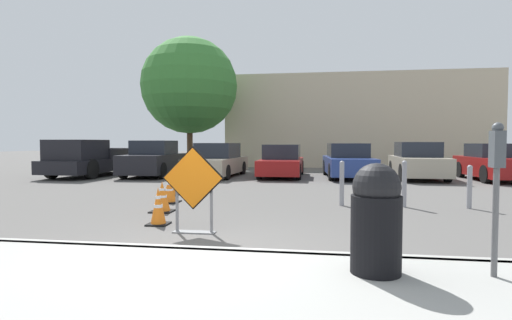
{
  "coord_description": "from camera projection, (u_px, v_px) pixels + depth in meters",
  "views": [
    {
      "loc": [
        1.52,
        -5.02,
        1.53
      ],
      "look_at": [
        -0.63,
        9.17,
        0.88
      ],
      "focal_mm": 28.0,
      "sensor_mm": 36.0,
      "label": 1
    }
  ],
  "objects": [
    {
      "name": "parked_car_nearest",
      "position": [
        154.0,
        160.0,
        17.81
      ],
      "size": [
        1.97,
        4.12,
        1.6
      ],
      "rotation": [
        0.0,
        0.0,
        3.18
      ],
      "color": "black",
      "rests_on": "ground_plane"
    },
    {
      "name": "traffic_cone_nearest",
      "position": [
        158.0,
        207.0,
        7.37
      ],
      "size": [
        0.38,
        0.38,
        0.7
      ],
      "color": "black",
      "rests_on": "ground_plane"
    },
    {
      "name": "traffic_cone_second",
      "position": [
        162.0,
        197.0,
        8.73
      ],
      "size": [
        0.47,
        0.47,
        0.67
      ],
      "color": "black",
      "rests_on": "ground_plane"
    },
    {
      "name": "road_closed_sign",
      "position": [
        193.0,
        186.0,
        6.66
      ],
      "size": [
        1.06,
        0.2,
        1.46
      ],
      "color": "black",
      "rests_on": "ground_plane"
    },
    {
      "name": "bollard_second",
      "position": [
        404.0,
        183.0,
        9.37
      ],
      "size": [
        0.12,
        0.12,
        1.1
      ],
      "color": "gray",
      "rests_on": "ground_plane"
    },
    {
      "name": "traffic_cone_third",
      "position": [
        169.0,
        190.0,
        10.08
      ],
      "size": [
        0.49,
        0.49,
        0.64
      ],
      "color": "black",
      "rests_on": "ground_plane"
    },
    {
      "name": "parked_car_fourth",
      "position": [
        348.0,
        162.0,
        17.13
      ],
      "size": [
        2.06,
        4.62,
        1.48
      ],
      "rotation": [
        0.0,
        0.0,
        3.2
      ],
      "color": "navy",
      "rests_on": "ground_plane"
    },
    {
      "name": "bollard_nearest",
      "position": [
        342.0,
        182.0,
        9.59
      ],
      "size": [
        0.12,
        0.12,
        1.08
      ],
      "color": "gray",
      "rests_on": "ground_plane"
    },
    {
      "name": "parking_meter",
      "position": [
        497.0,
        173.0,
        4.08
      ],
      "size": [
        0.11,
        0.15,
        1.59
      ],
      "color": "#59595B",
      "rests_on": "sidewalk_strip"
    },
    {
      "name": "sidewalk_strip",
      "position": [
        156.0,
        294.0,
        3.84
      ],
      "size": [
        29.21,
        2.85,
        0.14
      ],
      "color": "#999993",
      "rests_on": "ground_plane"
    },
    {
      "name": "traffic_cone_fifth",
      "position": [
        173.0,
        181.0,
        12.84
      ],
      "size": [
        0.52,
        0.52,
        0.59
      ],
      "color": "black",
      "rests_on": "ground_plane"
    },
    {
      "name": "parked_car_second",
      "position": [
        217.0,
        161.0,
        17.7
      ],
      "size": [
        1.99,
        4.65,
        1.49
      ],
      "rotation": [
        0.0,
        0.0,
        3.09
      ],
      "color": "#A39984",
      "rests_on": "ground_plane"
    },
    {
      "name": "curb_lip",
      "position": [
        199.0,
        253.0,
        5.25
      ],
      "size": [
        29.21,
        0.2,
        0.14
      ],
      "color": "#999993",
      "rests_on": "ground_plane"
    },
    {
      "name": "trash_bin",
      "position": [
        376.0,
        218.0,
        4.22
      ],
      "size": [
        0.53,
        0.53,
        1.17
      ],
      "color": "black",
      "rests_on": "sidewalk_strip"
    },
    {
      "name": "traffic_cone_fourth",
      "position": [
        170.0,
        184.0,
        11.39
      ],
      "size": [
        0.46,
        0.46,
        0.68
      ],
      "color": "black",
      "rests_on": "ground_plane"
    },
    {
      "name": "parked_car_fifth",
      "position": [
        418.0,
        162.0,
        16.59
      ],
      "size": [
        1.96,
        4.3,
        1.53
      ],
      "rotation": [
        0.0,
        0.0,
        3.11
      ],
      "color": "#A39984",
      "rests_on": "ground_plane"
    },
    {
      "name": "building_facade_backdrop",
      "position": [
        355.0,
        122.0,
        25.59
      ],
      "size": [
        15.92,
        5.0,
        5.61
      ],
      "color": "beige",
      "rests_on": "ground_plane"
    },
    {
      "name": "street_tree_behind_lot",
      "position": [
        189.0,
        86.0,
        21.96
      ],
      "size": [
        5.27,
        5.27,
        7.27
      ],
      "color": "#513823",
      "rests_on": "ground_plane"
    },
    {
      "name": "ground_plane",
      "position": [
        276.0,
        182.0,
        15.13
      ],
      "size": [
        96.0,
        96.0,
        0.0
      ],
      "primitive_type": "plane",
      "color": "#565451"
    },
    {
      "name": "pickup_truck",
      "position": [
        89.0,
        160.0,
        17.75
      ],
      "size": [
        2.21,
        5.3,
        1.63
      ],
      "rotation": [
        0.0,
        0.0,
        3.11
      ],
      "color": "black",
      "rests_on": "ground_plane"
    },
    {
      "name": "bollard_third",
      "position": [
        470.0,
        186.0,
        9.16
      ],
      "size": [
        0.12,
        0.12,
        1.0
      ],
      "color": "gray",
      "rests_on": "ground_plane"
    },
    {
      "name": "parked_car_third",
      "position": [
        282.0,
        162.0,
        17.58
      ],
      "size": [
        1.81,
        4.38,
        1.42
      ],
      "rotation": [
        0.0,
        0.0,
        3.14
      ],
      "color": "maroon",
      "rests_on": "ground_plane"
    },
    {
      "name": "parked_car_sixth",
      "position": [
        494.0,
        163.0,
        15.91
      ],
      "size": [
        1.89,
        4.05,
        1.47
      ],
      "rotation": [
        0.0,
        0.0,
        3.16
      ],
      "color": "maroon",
      "rests_on": "ground_plane"
    }
  ]
}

